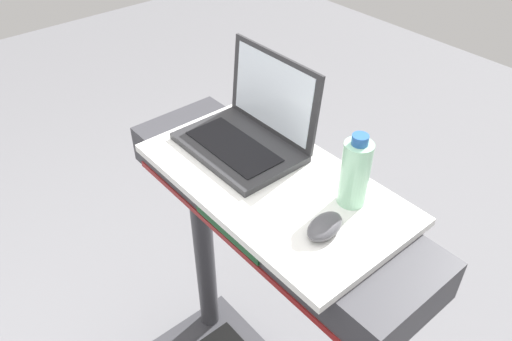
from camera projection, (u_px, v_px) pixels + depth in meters
The scene contains 4 objects.
desk_board at pixel (272, 182), 1.23m from camera, with size 0.68×0.37×0.02m, color white.
laptop at pixel (249, 129), 1.30m from camera, with size 0.32×0.24×0.23m.
computer_mouse at pixel (325, 226), 1.07m from camera, with size 0.06×0.10×0.03m, color #4C4C51.
water_bottle at pixel (355, 173), 1.10m from camera, with size 0.07×0.07×0.18m.
Camera 1 is at (0.70, 0.06, 1.84)m, focal length 35.37 mm.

